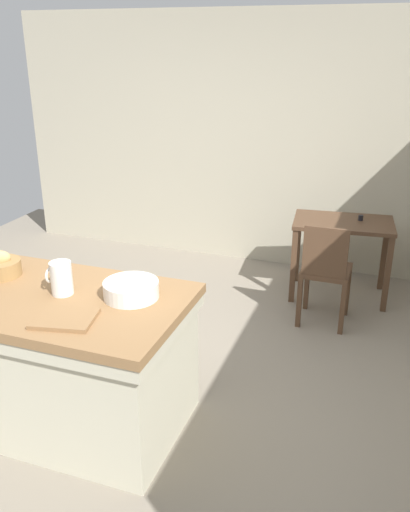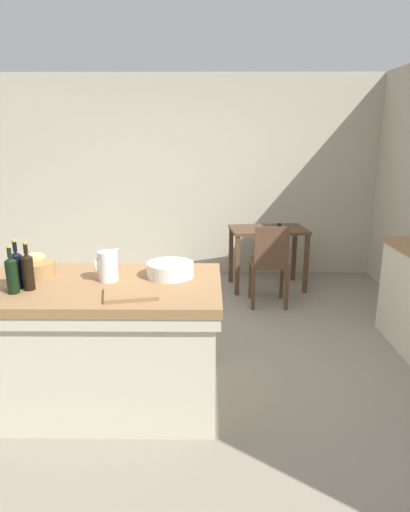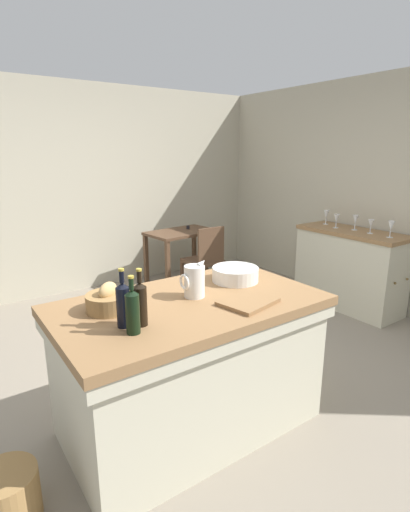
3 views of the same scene
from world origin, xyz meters
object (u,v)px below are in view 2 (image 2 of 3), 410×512
at_px(writing_desk, 268,238).
at_px(wine_bottle_green, 12,274).
at_px(wash_bowl, 170,270).
at_px(wine_bottle_dark, 28,271).
at_px(wooden_chair, 270,262).
at_px(island_table, 102,338).
at_px(cutting_board, 131,293).
at_px(pitcher, 108,266).
at_px(wine_bottle_amber, 17,269).
at_px(bread_basket, 36,268).

relative_size(writing_desk, wine_bottle_green, 3.13).
height_order(wash_bowl, wine_bottle_dark, wine_bottle_dark).
relative_size(wooden_chair, wash_bowl, 2.81).
distance_m(writing_desk, wash_bowl, 2.55).
bearing_deg(wooden_chair, island_table, -127.45).
xyz_separation_m(wash_bowl, cutting_board, (-0.21, -0.38, -0.04)).
distance_m(writing_desk, wooden_chair, 0.64).
bearing_deg(wine_bottle_green, pitcher, 25.13).
bearing_deg(island_table, wine_bottle_amber, -167.27).
xyz_separation_m(island_table, bread_basket, (-0.46, 0.14, 0.47)).
distance_m(writing_desk, wine_bottle_green, 3.32).
relative_size(writing_desk, cutting_board, 2.95).
distance_m(bread_basket, wine_bottle_dark, 0.30).
xyz_separation_m(island_table, cutting_board, (0.26, -0.24, 0.42)).
xyz_separation_m(wash_bowl, wine_bottle_amber, (-0.95, -0.25, 0.08)).
xyz_separation_m(wooden_chair, wine_bottle_green, (-1.88, -2.04, 0.50)).
relative_size(pitcher, wine_bottle_dark, 0.78).
distance_m(writing_desk, pitcher, 2.82).
relative_size(island_table, wine_bottle_amber, 5.16).
bearing_deg(wine_bottle_green, island_table, 23.54).
bearing_deg(writing_desk, wine_bottle_amber, -127.10).
bearing_deg(island_table, cutting_board, -42.51).
bearing_deg(wine_bottle_amber, wooden_chair, 45.84).
bearing_deg(island_table, bread_basket, 162.77).
distance_m(wine_bottle_amber, wine_bottle_green, 0.10).
distance_m(bread_basket, wine_bottle_green, 0.36).
bearing_deg(wine_bottle_dark, wash_bowl, 17.82).
bearing_deg(cutting_board, island_table, 137.49).
bearing_deg(wine_bottle_amber, wine_bottle_green, -86.03).
bearing_deg(wine_bottle_amber, wash_bowl, 14.53).
bearing_deg(cutting_board, writing_desk, 66.05).
bearing_deg(pitcher, bread_basket, 169.31).
bearing_deg(bread_basket, wine_bottle_amber, -93.88).
height_order(island_table, pitcher, pitcher).
relative_size(island_table, pitcher, 6.72).
relative_size(bread_basket, wine_bottle_dark, 0.83).
distance_m(island_table, cutting_board, 0.55).
relative_size(wooden_chair, wine_bottle_dark, 2.95).
xyz_separation_m(island_table, wine_bottle_dark, (-0.40, -0.14, 0.53)).
height_order(bread_basket, cutting_board, bread_basket).
relative_size(pitcher, bread_basket, 0.94).
height_order(wooden_chair, bread_basket, bread_basket).
xyz_separation_m(island_table, wine_bottle_green, (-0.48, -0.21, 0.53)).
height_order(writing_desk, wine_bottle_amber, wine_bottle_amber).
bearing_deg(wine_bottle_amber, wine_bottle_dark, -22.45).
bearing_deg(wine_bottle_dark, writing_desk, 54.42).
height_order(bread_basket, wine_bottle_dark, wine_bottle_dark).
xyz_separation_m(island_table, wine_bottle_amber, (-0.48, -0.11, 0.54)).
bearing_deg(writing_desk, island_table, -120.71).
relative_size(island_table, wine_bottle_green, 5.40).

